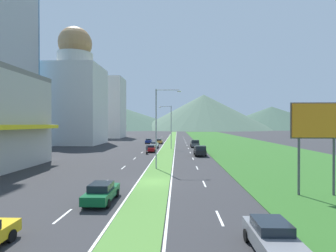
% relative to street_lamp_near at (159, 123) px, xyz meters
% --- Properties ---
extents(ground_plane, '(600.00, 600.00, 0.00)m').
position_rel_street_lamp_near_xyz_m(ground_plane, '(0.10, -8.19, -6.15)').
color(ground_plane, '#2D2D30').
extents(grass_median, '(3.20, 240.00, 0.06)m').
position_rel_street_lamp_near_xyz_m(grass_median, '(0.10, 51.81, -6.12)').
color(grass_median, '#518438').
rests_on(grass_median, ground_plane).
extents(grass_verge_right, '(24.00, 240.00, 0.06)m').
position_rel_street_lamp_near_xyz_m(grass_verge_right, '(20.70, 51.81, -6.12)').
color(grass_verge_right, '#2D6023').
rests_on(grass_verge_right, ground_plane).
extents(lane_dash_left_1, '(0.16, 2.80, 0.01)m').
position_rel_street_lamp_near_xyz_m(lane_dash_left_1, '(-5.00, -18.43, -6.14)').
color(lane_dash_left_1, silver).
rests_on(lane_dash_left_1, ground_plane).
extents(lane_dash_left_2, '(0.16, 2.80, 0.01)m').
position_rel_street_lamp_near_xyz_m(lane_dash_left_2, '(-5.00, -8.67, -6.14)').
color(lane_dash_left_2, silver).
rests_on(lane_dash_left_2, ground_plane).
extents(lane_dash_left_3, '(0.16, 2.80, 0.01)m').
position_rel_street_lamp_near_xyz_m(lane_dash_left_3, '(-5.00, 1.09, -6.14)').
color(lane_dash_left_3, silver).
rests_on(lane_dash_left_3, ground_plane).
extents(lane_dash_left_4, '(0.16, 2.80, 0.01)m').
position_rel_street_lamp_near_xyz_m(lane_dash_left_4, '(-5.00, 10.85, -6.14)').
color(lane_dash_left_4, silver).
rests_on(lane_dash_left_4, ground_plane).
extents(lane_dash_left_5, '(0.16, 2.80, 0.01)m').
position_rel_street_lamp_near_xyz_m(lane_dash_left_5, '(-5.00, 20.60, -6.14)').
color(lane_dash_left_5, silver).
rests_on(lane_dash_left_5, ground_plane).
extents(lane_dash_left_6, '(0.16, 2.80, 0.01)m').
position_rel_street_lamp_near_xyz_m(lane_dash_left_6, '(-5.00, 30.36, -6.14)').
color(lane_dash_left_6, silver).
rests_on(lane_dash_left_6, ground_plane).
extents(lane_dash_left_7, '(0.16, 2.80, 0.01)m').
position_rel_street_lamp_near_xyz_m(lane_dash_left_7, '(-5.00, 40.12, -6.14)').
color(lane_dash_left_7, silver).
rests_on(lane_dash_left_7, ground_plane).
extents(lane_dash_left_8, '(0.16, 2.80, 0.01)m').
position_rel_street_lamp_near_xyz_m(lane_dash_left_8, '(-5.00, 49.88, -6.14)').
color(lane_dash_left_8, silver).
rests_on(lane_dash_left_8, ground_plane).
extents(lane_dash_left_9, '(0.16, 2.80, 0.01)m').
position_rel_street_lamp_near_xyz_m(lane_dash_left_9, '(-5.00, 59.64, -6.14)').
color(lane_dash_left_9, silver).
rests_on(lane_dash_left_9, ground_plane).
extents(lane_dash_left_10, '(0.16, 2.80, 0.01)m').
position_rel_street_lamp_near_xyz_m(lane_dash_left_10, '(-5.00, 69.39, -6.14)').
color(lane_dash_left_10, silver).
rests_on(lane_dash_left_10, ground_plane).
extents(lane_dash_left_11, '(0.16, 2.80, 0.01)m').
position_rel_street_lamp_near_xyz_m(lane_dash_left_11, '(-5.00, 79.15, -6.14)').
color(lane_dash_left_11, silver).
rests_on(lane_dash_left_11, ground_plane).
extents(lane_dash_left_12, '(0.16, 2.80, 0.01)m').
position_rel_street_lamp_near_xyz_m(lane_dash_left_12, '(-5.00, 88.91, -6.14)').
color(lane_dash_left_12, silver).
rests_on(lane_dash_left_12, ground_plane).
extents(lane_dash_right_1, '(0.16, 2.80, 0.01)m').
position_rel_street_lamp_near_xyz_m(lane_dash_right_1, '(5.20, -18.43, -6.14)').
color(lane_dash_right_1, silver).
rests_on(lane_dash_right_1, ground_plane).
extents(lane_dash_right_2, '(0.16, 2.80, 0.01)m').
position_rel_street_lamp_near_xyz_m(lane_dash_right_2, '(5.20, -8.67, -6.14)').
color(lane_dash_right_2, silver).
rests_on(lane_dash_right_2, ground_plane).
extents(lane_dash_right_3, '(0.16, 2.80, 0.01)m').
position_rel_street_lamp_near_xyz_m(lane_dash_right_3, '(5.20, 1.09, -6.14)').
color(lane_dash_right_3, silver).
rests_on(lane_dash_right_3, ground_plane).
extents(lane_dash_right_4, '(0.16, 2.80, 0.01)m').
position_rel_street_lamp_near_xyz_m(lane_dash_right_4, '(5.20, 10.85, -6.14)').
color(lane_dash_right_4, silver).
rests_on(lane_dash_right_4, ground_plane).
extents(lane_dash_right_5, '(0.16, 2.80, 0.01)m').
position_rel_street_lamp_near_xyz_m(lane_dash_right_5, '(5.20, 20.60, -6.14)').
color(lane_dash_right_5, silver).
rests_on(lane_dash_right_5, ground_plane).
extents(lane_dash_right_6, '(0.16, 2.80, 0.01)m').
position_rel_street_lamp_near_xyz_m(lane_dash_right_6, '(5.20, 30.36, -6.14)').
color(lane_dash_right_6, silver).
rests_on(lane_dash_right_6, ground_plane).
extents(lane_dash_right_7, '(0.16, 2.80, 0.01)m').
position_rel_street_lamp_near_xyz_m(lane_dash_right_7, '(5.20, 40.12, -6.14)').
color(lane_dash_right_7, silver).
rests_on(lane_dash_right_7, ground_plane).
extents(lane_dash_right_8, '(0.16, 2.80, 0.01)m').
position_rel_street_lamp_near_xyz_m(lane_dash_right_8, '(5.20, 49.88, -6.14)').
color(lane_dash_right_8, silver).
rests_on(lane_dash_right_8, ground_plane).
extents(lane_dash_right_9, '(0.16, 2.80, 0.01)m').
position_rel_street_lamp_near_xyz_m(lane_dash_right_9, '(5.20, 59.64, -6.14)').
color(lane_dash_right_9, silver).
rests_on(lane_dash_right_9, ground_plane).
extents(lane_dash_right_10, '(0.16, 2.80, 0.01)m').
position_rel_street_lamp_near_xyz_m(lane_dash_right_10, '(5.20, 69.39, -6.14)').
color(lane_dash_right_10, silver).
rests_on(lane_dash_right_10, ground_plane).
extents(lane_dash_right_11, '(0.16, 2.80, 0.01)m').
position_rel_street_lamp_near_xyz_m(lane_dash_right_11, '(5.20, 79.15, -6.14)').
color(lane_dash_right_11, silver).
rests_on(lane_dash_right_11, ground_plane).
extents(lane_dash_right_12, '(0.16, 2.80, 0.01)m').
position_rel_street_lamp_near_xyz_m(lane_dash_right_12, '(5.20, 88.91, -6.14)').
color(lane_dash_right_12, silver).
rests_on(lane_dash_right_12, ground_plane).
extents(edge_line_median_left, '(0.16, 240.00, 0.01)m').
position_rel_street_lamp_near_xyz_m(edge_line_median_left, '(-1.65, 51.81, -6.14)').
color(edge_line_median_left, silver).
rests_on(edge_line_median_left, ground_plane).
extents(edge_line_median_right, '(0.16, 240.00, 0.01)m').
position_rel_street_lamp_near_xyz_m(edge_line_median_right, '(1.85, 51.81, -6.14)').
color(edge_line_median_right, silver).
rests_on(edge_line_median_right, ground_plane).
extents(domed_building, '(15.61, 15.61, 35.17)m').
position_rel_street_lamp_near_xyz_m(domed_building, '(-28.21, 43.52, 8.85)').
color(domed_building, silver).
rests_on(domed_building, ground_plane).
extents(midrise_colored, '(13.59, 13.59, 26.39)m').
position_rel_street_lamp_near_xyz_m(midrise_colored, '(-28.25, 81.47, 7.04)').
color(midrise_colored, silver).
rests_on(midrise_colored, ground_plane).
extents(hill_far_left, '(196.07, 196.07, 31.82)m').
position_rel_street_lamp_near_xyz_m(hill_far_left, '(-82.34, 273.47, 9.76)').
color(hill_far_left, '#3D5647').
rests_on(hill_far_left, ground_plane).
extents(hill_far_center, '(142.10, 142.10, 37.41)m').
position_rel_street_lamp_near_xyz_m(hill_far_center, '(30.46, 249.26, 12.56)').
color(hill_far_center, '#516B56').
rests_on(hill_far_center, ground_plane).
extents(hill_far_right, '(142.45, 142.45, 26.49)m').
position_rel_street_lamp_near_xyz_m(hill_far_right, '(112.41, 279.44, 7.09)').
color(hill_far_right, '#3D5647').
rests_on(hill_far_right, ground_plane).
extents(street_lamp_near, '(3.46, 0.28, 10.75)m').
position_rel_street_lamp_near_xyz_m(street_lamp_near, '(0.00, 0.00, 0.00)').
color(street_lamp_near, '#99999E').
rests_on(street_lamp_near, ground_plane).
extents(street_lamp_mid, '(3.02, 0.28, 10.45)m').
position_rel_street_lamp_near_xyz_m(street_lamp_mid, '(0.68, 28.60, -0.20)').
color(street_lamp_mid, '#99999E').
rests_on(street_lamp_mid, ground_plane).
extents(billboard_roadside, '(4.32, 0.28, 7.85)m').
position_rel_street_lamp_near_xyz_m(billboard_roadside, '(14.15, -12.86, -0.28)').
color(billboard_roadside, '#4C4C51').
rests_on(billboard_roadside, ground_plane).
extents(car_0, '(1.91, 4.22, 1.51)m').
position_rel_street_lamp_near_xyz_m(car_0, '(6.89, -23.11, -5.38)').
color(car_0, slate).
rests_on(car_0, ground_plane).
extents(car_2, '(1.89, 4.23, 1.50)m').
position_rel_street_lamp_near_xyz_m(car_2, '(-3.16, 21.69, -5.39)').
color(car_2, maroon).
rests_on(car_2, ground_plane).
extents(car_3, '(1.96, 4.69, 1.50)m').
position_rel_street_lamp_near_xyz_m(car_3, '(-3.35, -15.26, -5.39)').
color(car_3, '#0C5128').
rests_on(car_3, ground_plane).
extents(car_4, '(1.90, 4.21, 1.44)m').
position_rel_street_lamp_near_xyz_m(car_4, '(-3.11, 46.39, -5.42)').
color(car_4, '#C6842D').
rests_on(car_4, ground_plane).
extents(car_5, '(1.97, 4.66, 1.51)m').
position_rel_street_lamp_near_xyz_m(car_5, '(-3.38, 31.65, -5.36)').
color(car_5, silver).
rests_on(car_5, ground_plane).
extents(car_6, '(1.94, 4.52, 1.45)m').
position_rel_street_lamp_near_xyz_m(car_6, '(-6.50, 47.20, -5.40)').
color(car_6, navy).
rests_on(car_6, ground_plane).
extents(pickup_truck_0, '(2.18, 5.40, 2.00)m').
position_rel_street_lamp_near_xyz_m(pickup_truck_0, '(7.01, 33.38, -5.17)').
color(pickup_truck_0, '#515459').
rests_on(pickup_truck_0, ground_plane).
extents(pickup_truck_1, '(2.18, 5.40, 2.00)m').
position_rel_street_lamp_near_xyz_m(pickup_truck_1, '(6.78, 15.15, -5.17)').
color(pickup_truck_1, black).
rests_on(pickup_truck_1, ground_plane).
extents(motorcycle_rider, '(0.36, 2.00, 1.80)m').
position_rel_street_lamp_near_xyz_m(motorcycle_rider, '(-3.63, 17.49, -5.41)').
color(motorcycle_rider, black).
rests_on(motorcycle_rider, ground_plane).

